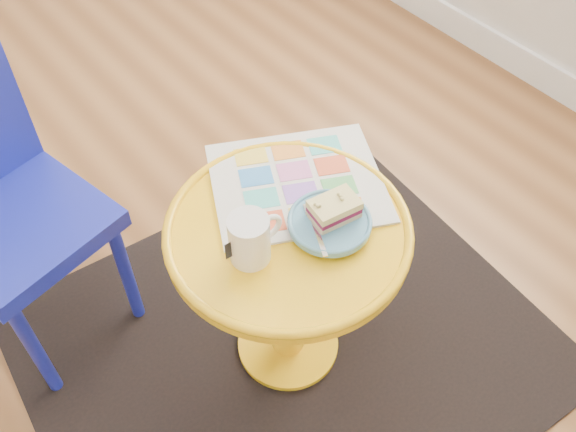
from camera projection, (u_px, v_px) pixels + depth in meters
floor at (30, 341)px, 1.74m from camera, size 4.00×4.00×0.00m
rug at (288, 345)px, 1.73m from camera, size 1.38×1.20×0.01m
side_table at (288, 268)px, 1.46m from camera, size 0.53×0.53×0.50m
newspaper at (297, 183)px, 1.44m from camera, size 0.48×0.45×0.01m
mug at (250, 238)px, 1.26m from camera, size 0.12×0.08×0.11m
plate at (330, 223)px, 1.34m from camera, size 0.18×0.18×0.02m
cake_slice at (334, 209)px, 1.33m from camera, size 0.11×0.08×0.04m
fork at (315, 227)px, 1.32m from camera, size 0.07×0.14×0.00m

